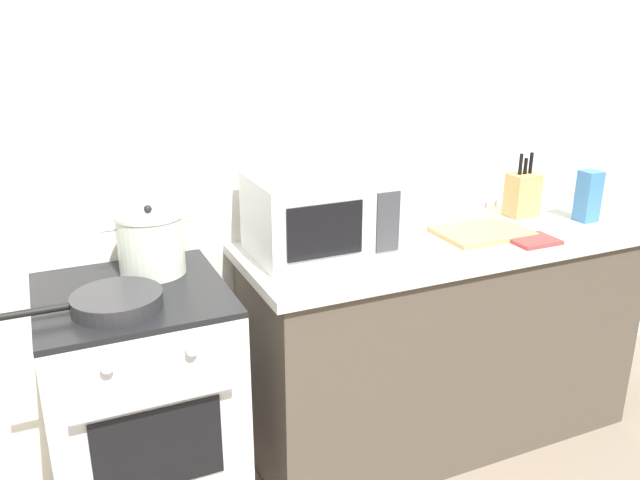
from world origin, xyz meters
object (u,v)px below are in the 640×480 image
Objects in this scene: pasta_box at (588,196)px; oven_mitt at (534,241)px; stove at (144,413)px; cutting_board at (482,232)px; stock_pot at (151,243)px; microwave at (320,214)px; knife_block at (522,194)px; frying_pan at (115,301)px.

pasta_box reaches higher than oven_mitt.
cutting_board is at bearing 0.05° from stove.
microwave reaches higher than stock_pot.
microwave is (0.70, 0.08, 0.61)m from stove.
knife_block is (1.70, 0.14, 0.56)m from stove.
microwave is at bearing 6.42° from stove.
frying_pan is 2.15× the size of pasta_box.
frying_pan is 1.32× the size of cutting_board.
stove is at bearing -179.95° from cutting_board.
knife_block is (1.77, 0.26, 0.07)m from frying_pan.
stove is 0.59m from stock_pot.
frying_pan is 2.63× the size of oven_mitt.
frying_pan is 1.79m from knife_block.
stock_pot is 0.31m from frying_pan.
knife_block is at bearing 57.84° from oven_mitt.
microwave is 2.78× the size of oven_mitt.
knife_block is at bearing 3.55° from microwave.
pasta_box reaches higher than cutting_board.
stove is at bearing 179.13° from pasta_box.
knife_block reaches higher than stock_pot.
frying_pan is 1.98m from pasta_box.
frying_pan is at bearing -118.06° from stove.
stock_pot reaches higher than stove.
stove is 2.93× the size of stock_pot.
cutting_board is 0.20m from oven_mitt.
pasta_box is (1.91, -0.03, 0.57)m from stove.
pasta_box is (1.21, -0.11, -0.04)m from microwave.
oven_mitt is at bearing -11.66° from stock_pot.
microwave reaches higher than stove.
pasta_box is (0.21, -0.17, 0.01)m from knife_block.
stove is 5.11× the size of oven_mitt.
microwave is at bearing -5.14° from stock_pot.
stove is at bearing -173.58° from microwave.
stock_pot is 1.61m from knife_block.
microwave reaches higher than frying_pan.
knife_block reaches higher than oven_mitt.
cutting_board is 1.64× the size of pasta_box.
pasta_box is (1.97, 0.09, 0.08)m from frying_pan.
knife_block is at bearing 0.26° from stock_pot.
knife_block reaches higher than frying_pan.
stove is at bearing 61.94° from frying_pan.
frying_pan is at bearing -122.55° from stock_pot.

